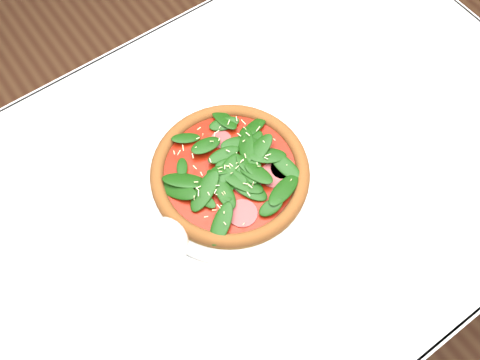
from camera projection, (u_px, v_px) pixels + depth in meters
ground at (250, 288)px, 1.63m from camera, size 6.00×6.00×0.00m
dining_table at (256, 199)px, 1.05m from camera, size 1.21×0.81×0.75m
plate at (230, 176)px, 0.95m from camera, size 0.33×0.33×0.01m
pizza at (230, 171)px, 0.93m from camera, size 0.34×0.34×0.04m
wine_glass at (163, 244)px, 0.77m from camera, size 0.07×0.07×0.18m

